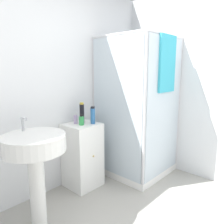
# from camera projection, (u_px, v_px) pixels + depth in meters

# --- Properties ---
(wall_back) EXTENTS (6.40, 0.06, 2.50)m
(wall_back) POSITION_uv_depth(u_px,v_px,m) (37.00, 88.00, 2.41)
(wall_back) COLOR silver
(wall_back) RESTS_ON ground_plane
(shower_enclosure) EXTENTS (0.87, 0.90, 1.88)m
(shower_enclosure) POSITION_uv_depth(u_px,v_px,m) (138.00, 138.00, 3.04)
(shower_enclosure) COLOR white
(shower_enclosure) RESTS_ON ground_plane
(vanity_cabinet) EXTENTS (0.39, 0.41, 0.80)m
(vanity_cabinet) POSITION_uv_depth(u_px,v_px,m) (82.00, 155.00, 2.73)
(vanity_cabinet) COLOR white
(vanity_cabinet) RESTS_ON ground_plane
(sink) EXTENTS (0.56, 0.56, 1.02)m
(sink) POSITION_uv_depth(u_px,v_px,m) (35.00, 154.00, 1.95)
(sink) COLOR white
(sink) RESTS_ON ground_plane
(soap_dispenser) EXTENTS (0.06, 0.06, 0.13)m
(soap_dispenser) POSITION_uv_depth(u_px,v_px,m) (81.00, 121.00, 2.59)
(soap_dispenser) COLOR green
(soap_dispenser) RESTS_ON vanity_cabinet
(shampoo_bottle_tall_black) EXTENTS (0.06, 0.06, 0.26)m
(shampoo_bottle_tall_black) POSITION_uv_depth(u_px,v_px,m) (82.00, 113.00, 2.69)
(shampoo_bottle_tall_black) COLOR black
(shampoo_bottle_tall_black) RESTS_ON vanity_cabinet
(shampoo_bottle_blue) EXTENTS (0.06, 0.06, 0.21)m
(shampoo_bottle_blue) POSITION_uv_depth(u_px,v_px,m) (93.00, 115.00, 2.65)
(shampoo_bottle_blue) COLOR #2D66A3
(shampoo_bottle_blue) RESTS_ON vanity_cabinet
(lotion_bottle_white) EXTENTS (0.04, 0.04, 0.14)m
(lotion_bottle_white) POSITION_uv_depth(u_px,v_px,m) (76.00, 119.00, 2.66)
(lotion_bottle_white) COLOR #B299C6
(lotion_bottle_white) RESTS_ON vanity_cabinet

